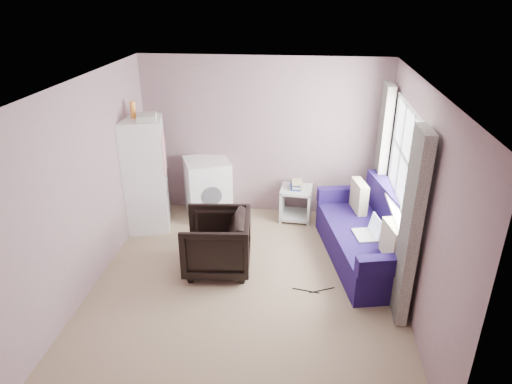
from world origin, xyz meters
TOP-DOWN VIEW (x-y plane):
  - room at (0.02, 0.01)m, footprint 3.84×4.24m
  - armchair at (-0.43, 0.30)m, footprint 0.85×0.90m
  - fridge at (-1.68, 1.32)m, footprint 0.71×0.71m
  - washing_machine at (-0.86, 1.83)m, footprint 0.87×0.87m
  - side_table at (0.55, 1.83)m, footprint 0.51×0.51m
  - sofa at (1.60, 0.74)m, footprint 1.35×2.22m
  - window_dressing at (1.78, 0.70)m, footprint 0.17×2.62m
  - floor_cables at (0.84, -0.06)m, footprint 0.52×0.15m

SIDE VIEW (x-z plane):
  - floor_cables at x=0.84m, z-range 0.00..0.01m
  - side_table at x=0.55m, z-range -0.02..0.63m
  - sofa at x=1.60m, z-range -0.12..0.80m
  - armchair at x=-0.43m, z-range 0.00..0.86m
  - washing_machine at x=-0.86m, z-range 0.02..0.96m
  - fridge at x=-1.68m, z-range -0.10..1.85m
  - window_dressing at x=1.78m, z-range 0.02..2.20m
  - room at x=0.02m, z-range -0.02..2.52m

